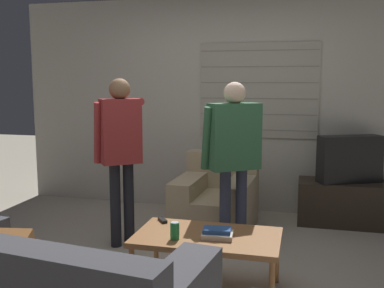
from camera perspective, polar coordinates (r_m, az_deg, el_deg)
The scene contains 11 objects.
ground_plane at distance 3.79m, azimuth -1.32°, elevation -16.37°, with size 16.00×16.00×0.00m, color #B2A893.
wall_back at distance 5.43m, azimuth 4.48°, elevation 5.04°, with size 5.20×0.08×2.55m.
armchair_beige at distance 4.79m, azimuth 3.12°, elevation -7.20°, with size 0.82×0.92×0.79m.
coffee_table at distance 3.40m, azimuth 1.98°, elevation -12.07°, with size 1.07×0.62×0.44m.
tv_stand at distance 5.23m, azimuth 19.15°, elevation -7.13°, with size 1.05×0.45×0.47m.
tv at distance 5.13m, azimuth 19.38°, elevation -1.81°, with size 0.70×0.47×0.51m.
person_left_standing at distance 4.24m, azimuth -9.08°, elevation 0.21°, with size 0.47×0.79×1.59m.
person_right_standing at distance 4.00m, azimuth 5.29°, elevation -0.34°, with size 0.54×0.80×1.56m.
book_stack at distance 3.32m, azimuth 3.24°, elevation -11.25°, with size 0.23×0.19×0.07m.
soda_can at distance 3.28m, azimuth -2.20°, elevation -10.95°, with size 0.07×0.07×0.13m.
spare_remote at distance 3.69m, azimuth -3.76°, elevation -9.60°, with size 0.11×0.13×0.02m.
Camera 1 is at (0.92, -3.32, 1.57)m, focal length 42.00 mm.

